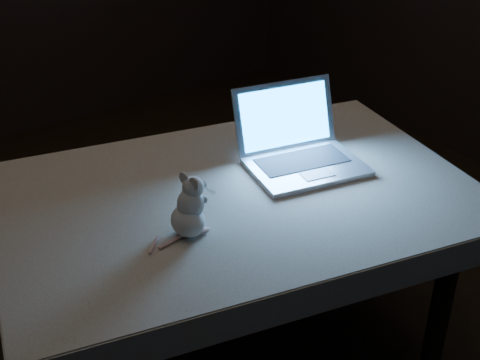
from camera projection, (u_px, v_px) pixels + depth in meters
floor at (223, 320)px, 2.92m from camera, size 5.00×5.00×0.00m
table at (238, 285)px, 2.48m from camera, size 1.75×1.34×0.83m
tablecloth at (226, 216)px, 2.24m from camera, size 1.83×1.37×0.11m
laptop at (308, 136)px, 2.34m from camera, size 0.49×0.45×0.28m
plush_mouse at (187, 207)px, 1.99m from camera, size 0.20×0.20×0.21m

